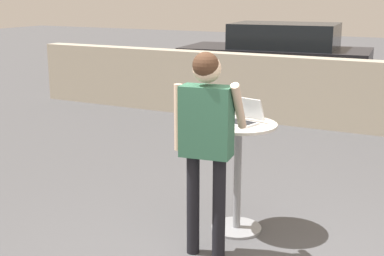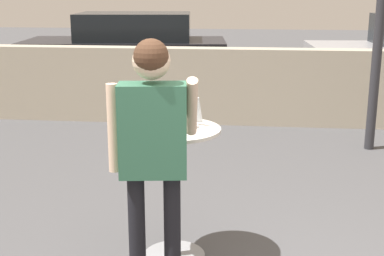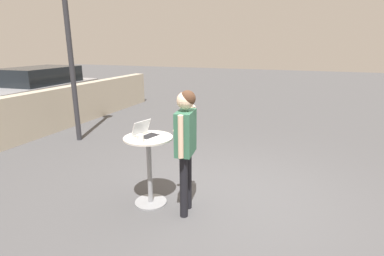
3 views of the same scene
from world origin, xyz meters
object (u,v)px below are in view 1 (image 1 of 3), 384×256
laptop (242,117)px  standing_person (206,128)px  cafe_table (238,162)px  coffee_mug (215,115)px  parked_car_near_street (277,58)px

laptop → standing_person: size_ratio=0.22×
cafe_table → standing_person: (-0.04, -0.59, 0.45)m
laptop → coffee_mug: (-0.25, -0.05, 0.00)m
laptop → coffee_mug: size_ratio=3.05×
parked_car_near_street → standing_person: bearing=-75.9°
cafe_table → standing_person: bearing=-94.1°
cafe_table → parked_car_near_street: bearing=105.6°
coffee_mug → laptop: bearing=11.8°
cafe_table → parked_car_near_street: parked_car_near_street is taller
cafe_table → coffee_mug: 0.49m
parked_car_near_street → cafe_table: bearing=-74.4°
laptop → standing_person: bearing=-95.1°
standing_person → parked_car_near_street: bearing=104.1°
cafe_table → parked_car_near_street: (-1.92, 6.90, 0.13)m
laptop → parked_car_near_street: (-1.94, 6.86, -0.29)m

